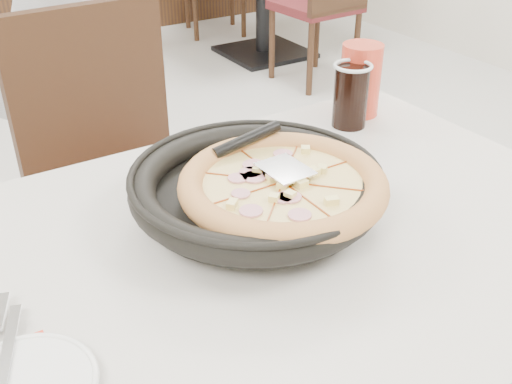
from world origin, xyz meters
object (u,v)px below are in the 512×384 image
cola_glass (351,97)px  red_cup (360,80)px  chair_far (133,206)px  pizza_pan (256,196)px  bg_chair_right_near (316,2)px  pizza (283,194)px

cola_glass → red_cup: size_ratio=0.81×
chair_far → pizza_pan: size_ratio=2.54×
red_cup → bg_chair_right_near: 2.31m
cola_glass → bg_chair_right_near: 2.38m
pizza_pan → pizza: pizza is taller
pizza → red_cup: red_cup is taller
red_cup → pizza_pan: bearing=-149.8°
pizza → cola_glass: size_ratio=2.28×
chair_far → pizza: size_ratio=3.20×
pizza → cola_glass: 0.43m
chair_far → red_cup: bearing=139.4°
chair_far → pizza: bearing=89.0°
pizza_pan → pizza: 0.05m
chair_far → bg_chair_right_near: bearing=-143.1°
pizza_pan → bg_chair_right_near: 2.76m
pizza → cola_glass: cola_glass is taller
pizza → chair_far: bearing=93.7°
chair_far → pizza_pan: 0.66m
chair_far → cola_glass: bearing=131.9°
pizza_pan → pizza: bearing=-59.5°
red_cup → cola_glass: bearing=-145.8°
pizza → red_cup: bearing=35.7°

